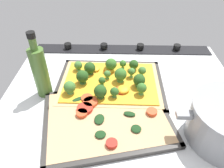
% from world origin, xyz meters
% --- Properties ---
extents(ground_plane, '(0.74, 0.66, 0.03)m').
position_xyz_m(ground_plane, '(0.00, 0.00, -0.01)').
color(ground_plane, silver).
extents(stove_control_panel, '(0.71, 0.07, 0.03)m').
position_xyz_m(stove_control_panel, '(0.00, -0.29, 0.01)').
color(stove_control_panel, black).
rests_on(stove_control_panel, ground_plane).
extents(baking_tray_front, '(0.34, 0.26, 0.01)m').
position_xyz_m(baking_tray_front, '(0.04, -0.06, 0.00)').
color(baking_tray_front, '#33302D').
rests_on(baking_tray_front, ground_plane).
extents(broccoli_pizza, '(0.32, 0.24, 0.06)m').
position_xyz_m(broccoli_pizza, '(0.04, -0.06, 0.02)').
color(broccoli_pizza, tan).
rests_on(broccoli_pizza, baking_tray_front).
extents(baking_tray_back, '(0.38, 0.32, 0.01)m').
position_xyz_m(baking_tray_back, '(0.05, 0.09, 0.00)').
color(baking_tray_back, '#33302D').
rests_on(baking_tray_back, ground_plane).
extents(veggie_pizza_back, '(0.35, 0.30, 0.02)m').
position_xyz_m(veggie_pizza_back, '(0.05, 0.08, 0.01)').
color(veggie_pizza_back, tan).
rests_on(veggie_pizza_back, baking_tray_back).
extents(oil_bottle, '(0.04, 0.04, 0.20)m').
position_xyz_m(oil_bottle, '(0.24, -0.02, 0.08)').
color(oil_bottle, '#476B2D').
rests_on(oil_bottle, ground_plane).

